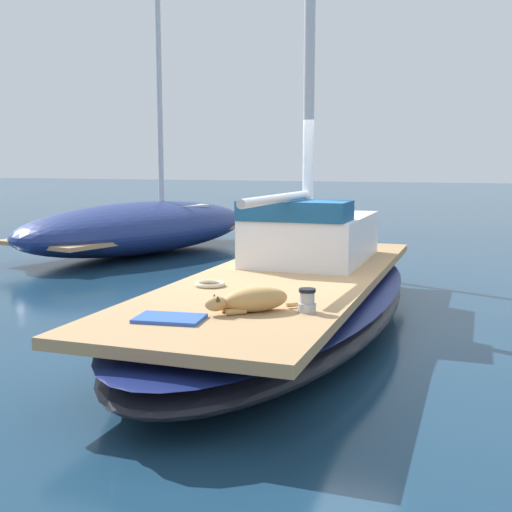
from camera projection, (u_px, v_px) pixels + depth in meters
ground_plane at (287, 329)px, 7.70m from camera, size 120.00×120.00×0.00m
sailboat_main at (287, 301)px, 7.65m from camera, size 2.83×7.34×0.66m
cabin_house at (311, 235)px, 8.60m from camera, size 1.50×2.28×0.84m
dog_tan at (252, 300)px, 5.67m from camera, size 0.74×0.72×0.22m
deck_winch at (307, 301)px, 5.66m from camera, size 0.16×0.16×0.21m
coiled_rope at (210, 284)px, 6.86m from camera, size 0.32×0.32×0.04m
deck_towel at (170, 318)px, 5.38m from camera, size 0.61×0.45×0.03m
moored_boat_port_side at (142, 226)px, 14.18m from camera, size 4.00×6.94×8.01m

